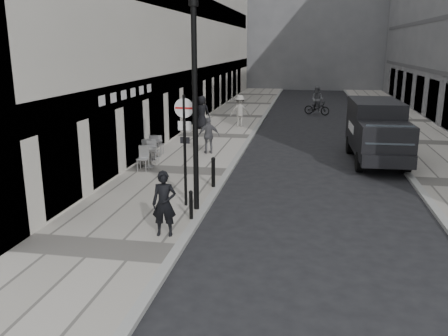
% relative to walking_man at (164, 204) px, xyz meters
% --- Properties ---
extents(ground, '(120.00, 120.00, 0.00)m').
position_rel_walking_man_xyz_m(ground, '(0.54, -3.76, -0.99)').
color(ground, black).
rests_on(ground, ground).
extents(sidewalk, '(4.00, 60.00, 0.12)m').
position_rel_walking_man_xyz_m(sidewalk, '(-1.46, 14.24, -0.93)').
color(sidewalk, '#A9A198').
rests_on(sidewalk, ground).
extents(far_sidewalk, '(4.00, 60.00, 0.12)m').
position_rel_walking_man_xyz_m(far_sidewalk, '(9.54, 14.24, -0.93)').
color(far_sidewalk, '#A9A198').
rests_on(far_sidewalk, ground).
extents(walking_man, '(0.67, 0.48, 1.73)m').
position_rel_walking_man_xyz_m(walking_man, '(0.00, 0.00, 0.00)').
color(walking_man, black).
rests_on(walking_man, sidewalk).
extents(sign_post, '(0.59, 0.10, 3.42)m').
position_rel_walking_man_xyz_m(sign_post, '(-0.06, 2.43, 1.33)').
color(sign_post, black).
rests_on(sign_post, sidewalk).
extents(lamppost, '(0.28, 0.28, 6.22)m').
position_rel_walking_man_xyz_m(lamppost, '(0.34, 2.16, 2.59)').
color(lamppost, black).
rests_on(lamppost, sidewalk).
extents(bollard_near, '(0.11, 0.11, 0.79)m').
position_rel_walking_man_xyz_m(bollard_near, '(0.39, 1.29, -0.47)').
color(bollard_near, black).
rests_on(bollard_near, sidewalk).
extents(bollard_far, '(0.13, 0.13, 1.00)m').
position_rel_walking_man_xyz_m(bollard_far, '(0.39, 4.53, -0.37)').
color(bollard_far, black).
rests_on(bollard_far, sidewalk).
extents(panel_van, '(2.22, 5.59, 2.60)m').
position_rel_walking_man_xyz_m(panel_van, '(6.53, 9.93, 0.48)').
color(panel_van, black).
rests_on(panel_van, ground).
extents(cyclist, '(2.02, 1.30, 2.05)m').
position_rel_walking_man_xyz_m(cyclist, '(4.21, 24.21, -0.18)').
color(cyclist, black).
rests_on(cyclist, ground).
extents(pedestrian_a, '(1.06, 0.73, 1.67)m').
position_rel_walking_man_xyz_m(pedestrian_a, '(-0.86, 9.72, -0.03)').
color(pedestrian_a, '#57565B').
rests_on(pedestrian_a, sidewalk).
extents(pedestrian_b, '(1.25, 0.74, 1.91)m').
position_rel_walking_man_xyz_m(pedestrian_b, '(-0.53, 17.46, 0.09)').
color(pedestrian_b, '#9B978F').
rests_on(pedestrian_b, sidewalk).
extents(pedestrian_c, '(1.02, 0.73, 1.95)m').
position_rel_walking_man_xyz_m(pedestrian_c, '(-2.64, 16.23, 0.11)').
color(pedestrian_c, black).
rests_on(pedestrian_c, sidewalk).
extents(cafe_table_near, '(0.77, 1.74, 0.99)m').
position_rel_walking_man_xyz_m(cafe_table_near, '(-3.06, 7.98, -0.36)').
color(cafe_table_near, '#A6A5A8').
rests_on(cafe_table_near, sidewalk).
extents(cafe_table_mid, '(0.76, 1.72, 0.98)m').
position_rel_walking_man_xyz_m(cafe_table_mid, '(-2.78, 6.83, -0.37)').
color(cafe_table_mid, silver).
rests_on(cafe_table_mid, sidewalk).
extents(cafe_table_far, '(0.70, 1.59, 0.91)m').
position_rel_walking_man_xyz_m(cafe_table_far, '(-3.06, 8.53, -0.41)').
color(cafe_table_far, silver).
rests_on(cafe_table_far, sidewalk).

